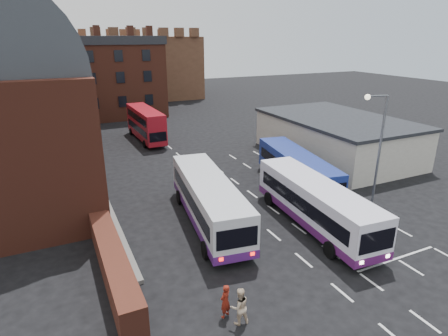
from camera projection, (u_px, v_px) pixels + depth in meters
name	position (u px, v px, depth m)	size (l,w,h in m)	color
ground	(295.00, 253.00, 22.37)	(180.00, 180.00, 0.00)	black
railway_station	(2.00, 94.00, 31.44)	(12.00, 28.00, 16.00)	#602B1E
forecourt_wall	(114.00, 265.00, 19.66)	(1.20, 10.00, 1.80)	#602B1E
cream_building	(336.00, 137.00, 39.60)	(10.40, 16.40, 4.25)	beige
brick_terrace	(88.00, 82.00, 57.27)	(22.00, 10.00, 11.00)	brown
castle_keep	(136.00, 67.00, 78.96)	(22.00, 22.00, 12.00)	brown
bus_white_outbound	(209.00, 198.00, 25.39)	(4.26, 11.99, 3.20)	silver
bus_white_inbound	(315.00, 201.00, 24.96)	(3.56, 11.62, 3.12)	white
bus_blue	(297.00, 168.00, 31.35)	(4.39, 11.36, 3.03)	navy
bus_red_double	(146.00, 124.00, 45.58)	(2.65, 9.84, 3.91)	#A5131F
street_lamp	(377.00, 143.00, 26.13)	(1.72, 0.60, 8.62)	slate
pedestrian_red	(225.00, 301.00, 17.09)	(0.62, 0.40, 1.69)	maroon
pedestrian_beige	(239.00, 306.00, 16.67)	(0.88, 0.68, 1.81)	beige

